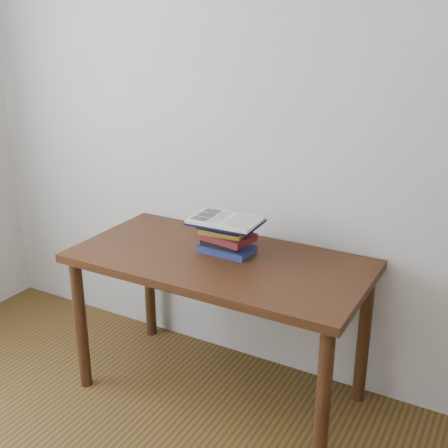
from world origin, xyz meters
The scene contains 3 objects.
desk centered at (0.01, 1.38, 0.65)m, with size 1.39×0.70×0.75m.
book_stack centered at (0.00, 1.45, 0.82)m, with size 0.27×0.20×0.16m.
open_book centered at (0.01, 1.43, 0.91)m, with size 0.33×0.23×0.03m.
Camera 1 is at (1.19, -0.71, 1.79)m, focal length 45.00 mm.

